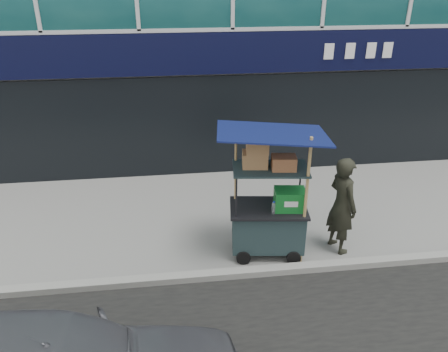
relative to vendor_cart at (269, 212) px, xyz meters
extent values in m
plane|color=slate|center=(-0.16, -0.42, -0.83)|extent=(80.00, 80.00, 0.00)
cube|color=gray|center=(-0.16, -0.62, -0.77)|extent=(80.00, 0.18, 0.12)
cube|color=black|center=(-0.16, 3.44, 2.07)|extent=(15.68, 0.06, 0.90)
cube|color=black|center=(-0.16, 3.48, 0.37)|extent=(15.68, 0.04, 2.40)
cube|color=#182729|center=(-0.02, 0.01, -0.31)|extent=(1.31, 0.87, 0.72)
cylinder|color=black|center=(-0.49, -0.31, -0.70)|extent=(0.25, 0.08, 0.25)
cylinder|color=black|center=(0.36, -0.42, -0.70)|extent=(0.25, 0.08, 0.25)
cube|color=black|center=(-0.02, 0.01, 0.07)|extent=(1.40, 0.96, 0.04)
cylinder|color=black|center=(-0.62, -0.22, 0.43)|extent=(0.03, 0.03, 0.77)
cylinder|color=black|center=(0.50, -0.37, 0.43)|extent=(0.03, 0.03, 0.77)
cylinder|color=black|center=(-0.54, 0.39, 0.43)|extent=(0.03, 0.03, 0.77)
cylinder|color=black|center=(0.58, 0.24, 0.43)|extent=(0.03, 0.03, 0.77)
cube|color=#182729|center=(-0.02, 0.01, 0.81)|extent=(1.31, 0.87, 0.03)
cylinder|color=#AF814F|center=(0.50, -0.37, 0.33)|extent=(0.06, 0.06, 2.31)
cylinder|color=#AF814F|center=(-0.54, 0.39, 0.28)|extent=(0.05, 0.05, 2.20)
cube|color=#0B123E|center=(-0.02, 0.01, 1.43)|extent=(1.88, 1.44, 0.20)
cube|color=#0D5616|center=(0.32, -0.09, 0.27)|extent=(0.55, 0.42, 0.36)
cylinder|color=silver|center=(0.02, -0.20, 0.19)|extent=(0.08, 0.08, 0.21)
cylinder|color=#1934C2|center=(0.02, -0.20, 0.30)|extent=(0.04, 0.04, 0.02)
cube|color=#8D603B|center=(-0.26, 0.09, 0.96)|extent=(0.45, 0.36, 0.26)
cube|color=#997042|center=(0.18, -0.07, 0.94)|extent=(0.42, 0.33, 0.23)
cube|color=#8D603B|center=(-0.24, 0.07, 1.19)|extent=(0.39, 0.31, 0.21)
imported|color=black|center=(1.27, -0.05, 0.06)|extent=(0.60, 0.75, 1.78)
camera|label=1|loc=(-1.60, -6.34, 3.80)|focal=35.00mm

